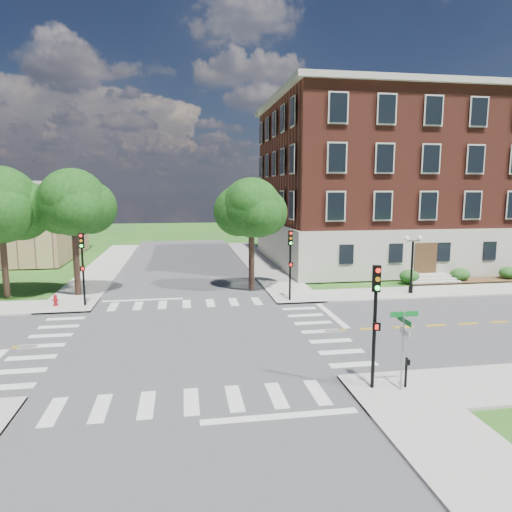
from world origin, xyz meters
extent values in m
plane|color=#1E5116|center=(0.00, 0.00, 0.00)|extent=(160.00, 160.00, 0.00)
cube|color=#3D3D3F|center=(0.00, 0.00, 0.01)|extent=(90.00, 12.00, 0.01)
cube|color=#3D3D3F|center=(0.00, 0.00, 0.01)|extent=(12.00, 90.00, 0.01)
cube|color=#9E9B93|center=(23.00, 7.75, 0.06)|extent=(34.00, 3.50, 0.12)
cube|color=#9E9B93|center=(7.75, 23.00, 0.06)|extent=(3.50, 34.00, 0.12)
cube|color=#9E9B93|center=(-7.75, 23.00, 0.06)|extent=(3.50, 34.00, 0.12)
cube|color=silver|center=(8.80, 3.00, 0.00)|extent=(0.40, 5.50, 0.00)
cube|color=#A9A595|center=(24.00, 22.00, 2.22)|extent=(30.00, 20.00, 4.20)
cube|color=#5F261B|center=(24.00, 22.00, 10.22)|extent=(29.55, 19.70, 11.80)
cube|color=#A9A595|center=(24.00, 22.00, 16.37)|extent=(30.60, 20.60, 0.50)
cube|color=#472D19|center=(20.00, 11.96, 1.82)|extent=(2.00, 0.10, 2.80)
cylinder|color=black|center=(-12.60, 10.98, 2.03)|extent=(0.44, 0.44, 3.83)
sphere|color=#10360E|center=(-12.60, 10.98, 6.63)|extent=(5.37, 5.37, 5.37)
cylinder|color=black|center=(-7.72, 10.73, 2.27)|extent=(0.44, 0.44, 4.29)
sphere|color=#10360E|center=(-7.72, 10.73, 6.78)|extent=(4.74, 4.74, 4.74)
cylinder|color=black|center=(4.95, 10.53, 2.11)|extent=(0.44, 0.44, 3.99)
sphere|color=#10360E|center=(4.95, 10.53, 6.33)|extent=(4.46, 4.46, 4.46)
cylinder|color=black|center=(6.96, -7.34, 2.02)|extent=(0.14, 0.14, 3.80)
cube|color=black|center=(6.96, -7.34, 4.42)|extent=(0.38, 0.32, 1.00)
cylinder|color=red|center=(6.96, -7.47, 4.75)|extent=(0.19, 0.11, 0.18)
cylinder|color=orange|center=(6.96, -7.47, 4.42)|extent=(0.19, 0.11, 0.18)
cylinder|color=#19E533|center=(6.96, -7.47, 4.09)|extent=(0.19, 0.11, 0.18)
cube|color=black|center=(6.96, -7.52, 2.62)|extent=(0.32, 0.22, 0.30)
cylinder|color=black|center=(7.04, 6.74, 2.02)|extent=(0.14, 0.14, 3.80)
cube|color=black|center=(7.04, 6.74, 4.42)|extent=(0.37, 0.30, 1.00)
cylinder|color=red|center=(7.04, 6.61, 4.75)|extent=(0.19, 0.10, 0.18)
cylinder|color=orange|center=(7.04, 6.61, 4.42)|extent=(0.19, 0.10, 0.18)
cylinder|color=#19E533|center=(7.04, 6.61, 4.09)|extent=(0.19, 0.10, 0.18)
cube|color=black|center=(7.04, 6.56, 2.62)|extent=(0.32, 0.20, 0.30)
cylinder|color=black|center=(-6.61, 7.48, 2.02)|extent=(0.14, 0.14, 3.80)
cube|color=black|center=(-6.61, 7.48, 4.42)|extent=(0.38, 0.32, 1.00)
cylinder|color=red|center=(-6.61, 7.35, 4.75)|extent=(0.19, 0.11, 0.18)
cylinder|color=orange|center=(-6.61, 7.35, 4.42)|extent=(0.19, 0.11, 0.18)
cylinder|color=#19E533|center=(-6.61, 7.35, 4.09)|extent=(0.19, 0.11, 0.18)
cube|color=black|center=(-6.61, 7.30, 2.62)|extent=(0.32, 0.22, 0.30)
cylinder|color=black|center=(16.34, 7.43, 0.37)|extent=(0.32, 0.32, 0.50)
cylinder|color=black|center=(16.34, 7.43, 2.02)|extent=(0.16, 0.16, 3.80)
cube|color=black|center=(16.34, 7.43, 3.97)|extent=(1.00, 0.06, 0.06)
sphere|color=white|center=(15.84, 7.43, 4.17)|extent=(0.36, 0.36, 0.36)
sphere|color=white|center=(16.84, 7.43, 4.17)|extent=(0.36, 0.36, 0.36)
cylinder|color=gray|center=(7.94, -7.74, 1.67)|extent=(0.07, 0.07, 3.10)
cube|color=#0D6823|center=(7.94, -7.74, 3.12)|extent=(1.10, 0.03, 0.20)
cube|color=#0D6823|center=(7.94, -7.74, 2.87)|extent=(0.03, 1.10, 0.20)
cube|color=silver|center=(7.99, -7.74, 2.42)|extent=(0.03, 0.75, 0.25)
cylinder|color=black|center=(8.24, -7.53, 0.72)|extent=(0.10, 0.10, 1.20)
cube|color=black|center=(8.24, -7.65, 1.17)|extent=(0.14, 0.08, 0.22)
cylinder|color=maroon|center=(-8.50, 7.74, 0.17)|extent=(0.32, 0.32, 0.10)
cylinder|color=maroon|center=(-8.50, 7.74, 0.42)|extent=(0.22, 0.22, 0.60)
sphere|color=maroon|center=(-8.50, 7.74, 0.75)|extent=(0.24, 0.24, 0.24)
cylinder|color=maroon|center=(-8.50, 7.74, 0.50)|extent=(0.35, 0.12, 0.12)
cylinder|color=maroon|center=(-8.50, 7.74, 0.50)|extent=(0.12, 0.35, 0.12)
camera|label=1|loc=(-0.18, -23.13, 7.79)|focal=32.00mm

